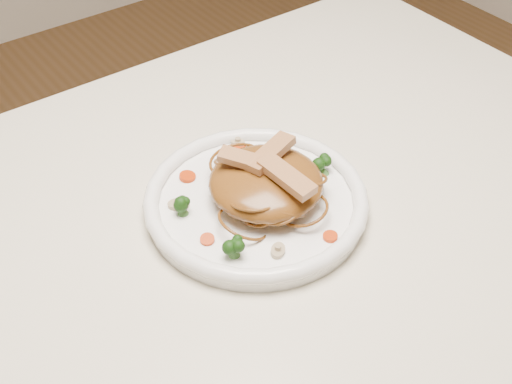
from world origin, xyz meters
TOP-DOWN VIEW (x-y plane):
  - table at (0.00, 0.00)m, footprint 1.20×0.80m
  - plate at (0.03, 0.00)m, footprint 0.37×0.37m
  - noodle_mound at (0.05, 0.00)m, footprint 0.15×0.15m
  - chicken_a at (0.06, 0.01)m, footprint 0.08×0.04m
  - chicken_b at (0.03, 0.02)m, footprint 0.06×0.07m
  - chicken_c at (0.05, -0.03)m, footprint 0.03×0.08m
  - broccoli_0 at (0.09, 0.05)m, footprint 0.03×0.03m
  - broccoli_1 at (-0.05, 0.04)m, footprint 0.03×0.03m
  - broccoli_2 at (-0.04, -0.06)m, footprint 0.03×0.03m
  - broccoli_3 at (0.14, -0.01)m, footprint 0.03×0.03m
  - carrot_0 at (0.08, 0.10)m, footprint 0.02×0.02m
  - carrot_1 at (-0.06, -0.02)m, footprint 0.02×0.02m
  - carrot_2 at (0.12, 0.02)m, footprint 0.02×0.02m
  - carrot_3 at (-0.01, 0.09)m, footprint 0.02×0.02m
  - carrot_4 at (0.06, -0.10)m, footprint 0.02×0.02m
  - mushroom_0 at (0.00, -0.08)m, footprint 0.03×0.03m
  - mushroom_1 at (0.11, 0.07)m, footprint 0.04×0.04m
  - mushroom_2 at (-0.05, 0.05)m, footprint 0.04×0.04m
  - mushroom_3 at (0.08, 0.11)m, footprint 0.02×0.02m

SIDE VIEW (x-z plane):
  - table at x=0.00m, z-range 0.28..1.03m
  - plate at x=0.03m, z-range 0.75..0.77m
  - carrot_0 at x=0.08m, z-range 0.77..0.77m
  - carrot_1 at x=-0.06m, z-range 0.77..0.77m
  - carrot_2 at x=0.12m, z-range 0.77..0.77m
  - carrot_3 at x=-0.01m, z-range 0.77..0.77m
  - carrot_4 at x=0.06m, z-range 0.77..0.77m
  - mushroom_0 at x=0.00m, z-range 0.77..0.77m
  - mushroom_1 at x=0.11m, z-range 0.77..0.77m
  - mushroom_2 at x=-0.05m, z-range 0.77..0.77m
  - mushroom_3 at x=0.08m, z-range 0.77..0.77m
  - broccoli_0 at x=0.09m, z-range 0.77..0.80m
  - broccoli_2 at x=-0.04m, z-range 0.77..0.80m
  - broccoli_1 at x=-0.05m, z-range 0.77..0.80m
  - broccoli_3 at x=0.14m, z-range 0.77..0.80m
  - noodle_mound at x=0.05m, z-range 0.77..0.81m
  - chicken_b at x=0.03m, z-range 0.82..0.83m
  - chicken_a at x=0.06m, z-range 0.82..0.83m
  - chicken_c at x=0.05m, z-range 0.82..0.83m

